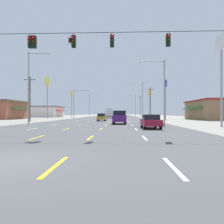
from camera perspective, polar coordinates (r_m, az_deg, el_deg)
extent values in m
plane|color=#4C4C4F|center=(72.99, -0.63, -1.58)|extent=(572.00, 572.00, 0.00)
cube|color=gray|center=(78.25, -19.05, -1.47)|extent=(28.00, 440.00, 0.01)
cube|color=gray|center=(75.87, 18.39, -1.51)|extent=(28.00, 440.00, 0.01)
cube|color=white|center=(23.23, -20.46, -4.23)|extent=(0.14, 2.60, 0.01)
cube|color=white|center=(30.28, -14.96, -3.32)|extent=(0.14, 2.60, 0.01)
cube|color=white|center=(37.50, -11.56, -2.75)|extent=(0.14, 2.60, 0.01)
cube|color=white|center=(44.81, -9.26, -2.35)|extent=(0.14, 2.60, 0.01)
cube|color=white|center=(52.18, -7.61, -2.07)|extent=(0.14, 2.60, 0.01)
cube|color=white|center=(59.58, -6.37, -1.85)|extent=(0.14, 2.60, 0.01)
cube|color=white|center=(67.00, -5.41, -1.68)|extent=(0.14, 2.60, 0.01)
cube|color=white|center=(74.44, -4.64, -1.55)|extent=(0.14, 2.60, 0.01)
cube|color=white|center=(81.88, -4.00, -1.43)|extent=(0.14, 2.60, 0.01)
cube|color=white|center=(89.34, -3.48, -1.34)|extent=(0.14, 2.60, 0.01)
cube|color=white|center=(96.81, -3.03, -1.26)|extent=(0.14, 2.60, 0.01)
cube|color=white|center=(104.27, -2.65, -1.20)|extent=(0.14, 2.60, 0.01)
cube|color=white|center=(111.75, -2.32, -1.14)|extent=(0.14, 2.60, 0.01)
cube|color=white|center=(119.22, -2.03, -1.09)|extent=(0.14, 2.60, 0.01)
cube|color=white|center=(126.70, -1.78, -1.04)|extent=(0.14, 2.60, 0.01)
cube|color=white|center=(134.19, -1.55, -1.00)|extent=(0.14, 2.60, 0.01)
cube|color=white|center=(141.67, -1.35, -0.97)|extent=(0.14, 2.60, 0.01)
cube|color=white|center=(149.16, -1.17, -0.93)|extent=(0.14, 2.60, 0.01)
cube|color=white|center=(156.64, -1.00, -0.90)|extent=(0.14, 2.60, 0.01)
cube|color=white|center=(164.13, -0.85, -0.88)|extent=(0.14, 2.60, 0.01)
cube|color=white|center=(171.62, -0.71, -0.85)|extent=(0.14, 2.60, 0.01)
cube|color=white|center=(179.11, -0.59, -0.83)|extent=(0.14, 2.60, 0.01)
cube|color=white|center=(186.60, -0.47, -0.81)|extent=(0.14, 2.60, 0.01)
cube|color=white|center=(194.09, -0.37, -0.79)|extent=(0.14, 2.60, 0.01)
cube|color=white|center=(201.58, -0.27, -0.77)|extent=(0.14, 2.60, 0.01)
cube|color=white|center=(209.08, -0.18, -0.76)|extent=(0.14, 2.60, 0.01)
cube|color=white|center=(216.57, -0.09, -0.74)|extent=(0.14, 2.60, 0.01)
cube|color=white|center=(224.06, -0.01, -0.73)|extent=(0.14, 2.60, 0.01)
cube|color=yellow|center=(15.00, -19.20, -6.39)|extent=(0.14, 2.60, 0.01)
cube|color=yellow|center=(22.12, -12.05, -4.44)|extent=(0.14, 2.60, 0.01)
cube|color=yellow|center=(29.43, -8.42, -3.42)|extent=(0.14, 2.60, 0.01)
cube|color=yellow|center=(36.82, -6.25, -2.80)|extent=(0.14, 2.60, 0.01)
cube|color=yellow|center=(44.24, -4.81, -2.38)|extent=(0.14, 2.60, 0.01)
cube|color=yellow|center=(51.69, -3.79, -2.08)|extent=(0.14, 2.60, 0.01)
cube|color=yellow|center=(59.15, -3.02, -1.86)|extent=(0.14, 2.60, 0.01)
cube|color=yellow|center=(66.62, -2.42, -1.69)|extent=(0.14, 2.60, 0.01)
cube|color=yellow|center=(74.10, -1.95, -1.55)|extent=(0.14, 2.60, 0.01)
cube|color=yellow|center=(81.58, -1.56, -1.44)|extent=(0.14, 2.60, 0.01)
cube|color=yellow|center=(89.06, -1.24, -1.35)|extent=(0.14, 2.60, 0.01)
cube|color=yellow|center=(96.54, -0.96, -1.27)|extent=(0.14, 2.60, 0.01)
cube|color=yellow|center=(104.03, -0.73, -1.20)|extent=(0.14, 2.60, 0.01)
cube|color=yellow|center=(111.52, -0.53, -1.14)|extent=(0.14, 2.60, 0.01)
cube|color=yellow|center=(119.01, -0.35, -1.09)|extent=(0.14, 2.60, 0.01)
cube|color=yellow|center=(126.51, -0.19, -1.04)|extent=(0.14, 2.60, 0.01)
cube|color=yellow|center=(134.00, -0.06, -1.00)|extent=(0.14, 2.60, 0.01)
cube|color=yellow|center=(141.49, 0.07, -0.97)|extent=(0.14, 2.60, 0.01)
cube|color=yellow|center=(148.99, 0.18, -0.93)|extent=(0.14, 2.60, 0.01)
cube|color=yellow|center=(156.48, 0.28, -0.91)|extent=(0.14, 2.60, 0.01)
cube|color=yellow|center=(163.98, 0.37, -0.88)|extent=(0.14, 2.60, 0.01)
cube|color=yellow|center=(171.47, 0.45, -0.85)|extent=(0.14, 2.60, 0.01)
cube|color=yellow|center=(178.97, 0.53, -0.83)|extent=(0.14, 2.60, 0.01)
cube|color=yellow|center=(186.46, 0.60, -0.81)|extent=(0.14, 2.60, 0.01)
cube|color=yellow|center=(193.96, 0.67, -0.79)|extent=(0.14, 2.60, 0.01)
cube|color=yellow|center=(201.46, 0.73, -0.78)|extent=(0.14, 2.60, 0.01)
cube|color=yellow|center=(208.95, 0.78, -0.76)|extent=(0.14, 2.60, 0.01)
cube|color=yellow|center=(216.45, 0.83, -0.74)|extent=(0.14, 2.60, 0.01)
cube|color=yellow|center=(223.95, 0.88, -0.73)|extent=(0.14, 2.60, 0.01)
cube|color=yellow|center=(6.86, -14.80, -13.72)|extent=(0.14, 2.60, 0.01)
cube|color=yellow|center=(14.10, -5.75, -6.79)|extent=(0.14, 2.60, 0.01)
cube|color=yellow|center=(21.53, -2.95, -4.56)|extent=(0.14, 2.60, 0.01)
cube|color=yellow|center=(28.99, -1.60, -3.47)|extent=(0.14, 2.60, 0.01)
cube|color=yellow|center=(36.46, -0.80, -2.82)|extent=(0.14, 2.60, 0.01)
cube|color=yellow|center=(43.95, -0.28, -2.40)|extent=(0.14, 2.60, 0.01)
cube|color=yellow|center=(51.44, 0.10, -2.09)|extent=(0.14, 2.60, 0.01)
cube|color=yellow|center=(58.93, 0.37, -1.87)|extent=(0.14, 2.60, 0.01)
cube|color=yellow|center=(66.43, 0.59, -1.69)|extent=(0.14, 2.60, 0.01)
cube|color=yellow|center=(73.92, 0.76, -1.56)|extent=(0.14, 2.60, 0.01)
cube|color=yellow|center=(81.42, 0.90, -1.44)|extent=(0.14, 2.60, 0.01)
cube|color=yellow|center=(88.91, 1.02, -1.35)|extent=(0.14, 2.60, 0.01)
cube|color=yellow|center=(96.41, 1.11, -1.27)|extent=(0.14, 2.60, 0.01)
cube|color=yellow|center=(103.91, 1.20, -1.20)|extent=(0.14, 2.60, 0.01)
cube|color=yellow|center=(111.41, 1.27, -1.14)|extent=(0.14, 2.60, 0.01)
cube|color=yellow|center=(118.90, 1.34, -1.09)|extent=(0.14, 2.60, 0.01)
cube|color=yellow|center=(126.40, 1.39, -1.04)|extent=(0.14, 2.60, 0.01)
cube|color=yellow|center=(133.90, 1.44, -1.00)|extent=(0.14, 2.60, 0.01)
cube|color=yellow|center=(141.40, 1.49, -0.97)|extent=(0.14, 2.60, 0.01)
cube|color=yellow|center=(148.90, 1.53, -0.93)|extent=(0.14, 2.60, 0.01)
cube|color=yellow|center=(156.40, 1.56, -0.91)|extent=(0.14, 2.60, 0.01)
cube|color=yellow|center=(163.90, 1.59, -0.88)|extent=(0.14, 2.60, 0.01)
cube|color=yellow|center=(171.40, 1.62, -0.85)|extent=(0.14, 2.60, 0.01)
cube|color=yellow|center=(178.90, 1.65, -0.83)|extent=(0.14, 2.60, 0.01)
cube|color=yellow|center=(186.39, 1.68, -0.81)|extent=(0.14, 2.60, 0.01)
cube|color=yellow|center=(193.89, 1.70, -0.79)|extent=(0.14, 2.60, 0.01)
cube|color=yellow|center=(201.39, 1.72, -0.78)|extent=(0.14, 2.60, 0.01)
cube|color=yellow|center=(208.89, 1.74, -0.76)|extent=(0.14, 2.60, 0.01)
cube|color=yellow|center=(216.39, 1.76, -0.74)|extent=(0.14, 2.60, 0.01)
cube|color=yellow|center=(223.89, 1.78, -0.73)|extent=(0.14, 2.60, 0.01)
cube|color=white|center=(6.75, 15.91, -13.93)|extent=(0.14, 2.60, 0.01)
cube|color=white|center=(14.05, 8.63, -6.81)|extent=(0.14, 2.60, 0.01)
cube|color=white|center=(21.49, 6.41, -4.56)|extent=(0.14, 2.60, 0.01)
cube|color=white|center=(28.96, 5.34, -3.47)|extent=(0.14, 2.60, 0.01)
cube|color=white|center=(36.44, 4.71, -2.82)|extent=(0.14, 2.60, 0.01)
cube|color=white|center=(43.93, 4.29, -2.40)|extent=(0.14, 2.60, 0.01)
cube|color=white|center=(51.43, 4.00, -2.09)|extent=(0.14, 2.60, 0.01)
cube|color=white|center=(58.92, 3.78, -1.87)|extent=(0.14, 2.60, 0.01)
cube|color=white|center=(66.41, 3.61, -1.69)|extent=(0.14, 2.60, 0.01)
cube|color=white|center=(73.91, 3.48, -1.55)|extent=(0.14, 2.60, 0.01)
cube|color=white|center=(81.41, 3.36, -1.44)|extent=(0.14, 2.60, 0.01)
cube|color=white|center=(88.91, 3.27, -1.35)|extent=(0.14, 2.60, 0.01)
cube|color=white|center=(96.40, 3.20, -1.27)|extent=(0.14, 2.60, 0.01)
cube|color=white|center=(103.90, 3.13, -1.20)|extent=(0.14, 2.60, 0.01)
cube|color=white|center=(111.40, 3.07, -1.14)|extent=(0.14, 2.60, 0.01)
cube|color=white|center=(118.90, 3.02, -1.09)|extent=(0.14, 2.60, 0.01)
cube|color=white|center=(126.40, 2.98, -1.04)|extent=(0.14, 2.60, 0.01)
cube|color=white|center=(133.90, 2.94, -1.00)|extent=(0.14, 2.60, 0.01)
cube|color=white|center=(141.39, 2.90, -0.97)|extent=(0.14, 2.60, 0.01)
cube|color=white|center=(148.89, 2.87, -0.93)|extent=(0.14, 2.60, 0.01)
cube|color=white|center=(156.39, 2.84, -0.91)|extent=(0.14, 2.60, 0.01)
cube|color=white|center=(163.89, 2.82, -0.88)|extent=(0.14, 2.60, 0.01)
cube|color=white|center=(171.39, 2.79, -0.85)|extent=(0.14, 2.60, 0.01)
cube|color=white|center=(178.89, 2.77, -0.83)|extent=(0.14, 2.60, 0.01)
cube|color=white|center=(186.39, 2.75, -0.81)|extent=(0.14, 2.60, 0.01)
cube|color=white|center=(193.89, 2.73, -0.79)|extent=(0.14, 2.60, 0.01)
cube|color=white|center=(201.39, 2.72, -0.77)|extent=(0.14, 2.60, 0.01)
cube|color=white|center=(208.89, 2.70, -0.76)|extent=(0.14, 2.60, 0.01)
cube|color=white|center=(216.39, 2.69, -0.74)|extent=(0.14, 2.60, 0.01)
cube|color=white|center=(223.89, 2.67, -0.73)|extent=(0.14, 2.60, 0.01)
cylinder|color=black|center=(18.12, -10.29, 19.89)|extent=(25.59, 0.04, 0.04)
cube|color=white|center=(17.89, -10.80, 18.15)|extent=(0.60, 0.04, 0.60)
cube|color=black|center=(17.87, -10.82, 18.18)|extent=(0.36, 0.01, 0.36)
cube|color=black|center=(18.66, -19.91, 17.03)|extent=(0.30, 0.34, 0.92)
cylinder|color=black|center=(18.84, -19.91, 18.71)|extent=(0.03, 0.03, 0.24)
sphere|color=red|center=(18.59, -20.14, 18.01)|extent=(0.20, 0.20, 0.20)
sphere|color=#352202|center=(18.49, -20.14, 17.13)|extent=(0.20, 0.20, 0.20)
sphere|color=black|center=(18.41, -20.14, 16.23)|extent=(0.20, 0.20, 0.20)
cube|color=black|center=(17.78, 14.63, 17.91)|extent=(0.30, 0.34, 0.92)
cylinder|color=black|center=(17.97, 14.63, 19.67)|extent=(0.03, 0.03, 0.24)
sphere|color=red|center=(17.69, 14.77, 18.96)|extent=(0.20, 0.20, 0.20)
sphere|color=#352202|center=(17.60, 14.77, 18.03)|extent=(0.20, 0.20, 0.20)
sphere|color=black|center=(17.51, 14.77, 17.10)|extent=(0.20, 0.20, 0.20)
cube|color=black|center=(17.42, 0.02, 18.29)|extent=(0.30, 0.34, 0.92)
cylinder|color=black|center=(17.61, 0.02, 20.08)|extent=(0.03, 0.03, 0.24)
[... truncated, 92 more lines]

